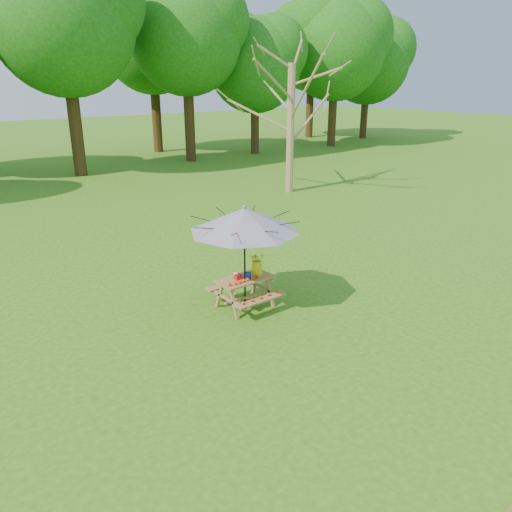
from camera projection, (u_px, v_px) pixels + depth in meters
ground at (491, 336)px, 9.56m from camera, size 120.00×120.00×0.00m
treeline at (60, 2)px, 23.14m from camera, size 60.00×12.00×16.00m
bare_tree at (293, 3)px, 19.27m from camera, size 7.28×7.28×12.16m
picnic_table at (245, 293)px, 10.69m from camera, size 1.20×1.32×0.67m
patio_umbrella at (244, 220)px, 10.14m from camera, size 2.45×2.45×2.26m
produce_bins at (242, 276)px, 10.55m from camera, size 0.33×0.37×0.13m
tomatoes_row at (244, 281)px, 10.34m from camera, size 0.77×0.13×0.07m
flower_bucket at (257, 262)px, 10.70m from camera, size 0.35×0.32×0.50m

